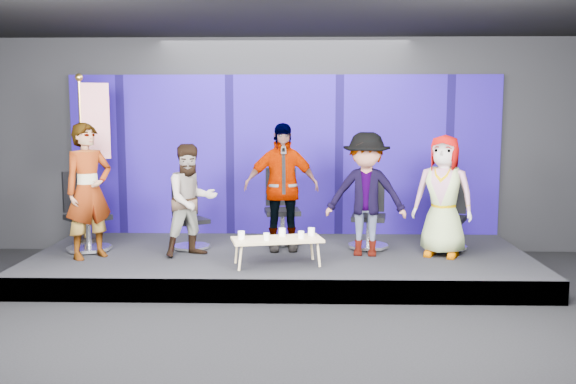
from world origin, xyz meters
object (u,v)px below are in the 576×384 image
chair_e (448,226)px  mug_e (311,232)px  chair_c (282,219)px  mug_d (301,235)px  chair_a (86,225)px  flag_stand (91,155)px  mug_c (282,232)px  chair_d (369,224)px  mug_b (266,237)px  chair_b (190,227)px  coffee_table (277,240)px  panelist_a (89,191)px  panelist_e (443,196)px  panelist_c (281,187)px  mug_a (241,235)px  panelist_d (366,194)px  panelist_b (191,200)px

chair_e → mug_e: bearing=-132.6°
chair_c → mug_d: (0.30, -1.43, 0.03)m
chair_a → flag_stand: flag_stand is taller
mug_c → mug_d: size_ratio=1.11×
chair_d → mug_b: chair_d is taller
chair_b → coffee_table: 1.68m
panelist_a → panelist_e: size_ratio=1.10×
chair_b → mug_e: (1.79, -0.84, 0.10)m
chair_a → mug_c: size_ratio=10.88×
panelist_a → mug_b: (2.47, -0.49, -0.53)m
panelist_c → chair_e: panelist_c is taller
coffee_table → mug_a: size_ratio=11.80×
chair_b → mug_e: 1.98m
coffee_table → panelist_d: bearing=27.1°
chair_b → chair_e: chair_e is taller
mug_b → mug_d: size_ratio=0.97×
panelist_d → panelist_e: panelist_d is taller
mug_a → mug_e: size_ratio=0.99×
chair_a → chair_c: (2.83, 0.60, -0.00)m
panelist_c → mug_d: size_ratio=19.38×
panelist_d → chair_e: size_ratio=1.65×
panelist_e → mug_c: panelist_e is taller
mug_b → coffee_table: bearing=41.5°
mug_c → flag_stand: size_ratio=0.04×
panelist_d → chair_d: bearing=88.1°
panelist_c → mug_c: (0.04, -0.78, -0.51)m
mug_b → panelist_b: bearing=149.3°
chair_e → panelist_c: bearing=-153.1°
chair_c → coffee_table: chair_c is taller
chair_c → chair_e: bearing=-15.9°
panelist_a → flag_stand: size_ratio=0.73×
panelist_c → panelist_e: (2.27, -0.31, -0.08)m
chair_b → chair_d: size_ratio=0.91×
mug_a → mug_c: 0.57m
panelist_a → chair_d: bearing=-34.9°
mug_a → mug_d: (0.78, 0.07, -0.01)m
mug_a → flag_stand: (-2.38, 1.31, 0.95)m
panelist_c → flag_stand: flag_stand is taller
flag_stand → mug_d: bearing=-36.5°
chair_c → chair_b: bearing=-170.2°
mug_e → panelist_a: bearing=176.3°
panelist_b → flag_stand: size_ratio=0.61×
panelist_a → chair_b: (1.27, 0.64, -0.61)m
panelist_e → chair_a: bearing=-159.2°
chair_a → mug_c: (2.88, -0.68, 0.04)m
chair_e → flag_stand: flag_stand is taller
chair_b → mug_b: size_ratio=10.50×
coffee_table → mug_c: 0.18m
chair_d → flag_stand: size_ratio=0.42×
chair_b → mug_d: bearing=-64.6°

